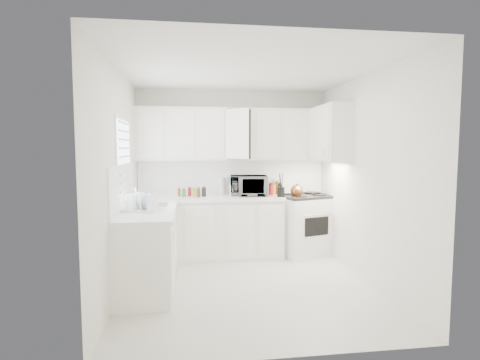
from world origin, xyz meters
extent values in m
plane|color=silver|center=(0.00, 0.00, 0.00)|extent=(3.20, 3.20, 0.00)
plane|color=white|center=(0.00, 0.00, 2.60)|extent=(3.20, 3.20, 0.00)
plane|color=white|center=(0.00, 1.60, 1.30)|extent=(3.00, 0.00, 3.00)
plane|color=white|center=(0.00, -1.60, 1.30)|extent=(3.00, 0.00, 3.00)
plane|color=white|center=(-1.50, 0.00, 1.30)|extent=(0.00, 3.20, 3.20)
plane|color=white|center=(1.50, 0.00, 1.30)|extent=(0.00, 3.20, 3.20)
cube|color=white|center=(-0.39, 1.29, 0.93)|extent=(2.24, 0.64, 0.05)
cube|color=white|center=(-1.19, 0.20, 0.93)|extent=(0.64, 1.62, 0.05)
cube|color=white|center=(0.00, 1.59, 1.23)|extent=(2.98, 0.02, 0.55)
cube|color=white|center=(-1.49, 0.20, 1.23)|extent=(0.02, 1.60, 0.55)
imported|color=gray|center=(0.22, 1.33, 1.14)|extent=(0.59, 0.36, 0.38)
cylinder|color=white|center=(-0.19, 1.52, 1.08)|extent=(0.12, 0.12, 0.27)
cylinder|color=brown|center=(-0.85, 1.42, 1.02)|extent=(0.06, 0.06, 0.13)
cylinder|color=#417A28|center=(-0.78, 1.33, 1.02)|extent=(0.06, 0.06, 0.13)
cylinder|color=red|center=(-0.70, 1.42, 1.02)|extent=(0.06, 0.06, 0.13)
cylinder|color=gold|center=(-0.62, 1.33, 1.02)|extent=(0.06, 0.06, 0.13)
cylinder|color=brown|center=(-0.55, 1.42, 1.02)|extent=(0.06, 0.06, 0.13)
cylinder|color=black|center=(-0.47, 1.33, 1.02)|extent=(0.06, 0.06, 0.13)
cylinder|color=red|center=(0.58, 1.46, 1.05)|extent=(0.06, 0.06, 0.19)
cylinder|color=gold|center=(0.64, 1.40, 1.05)|extent=(0.06, 0.06, 0.19)
cylinder|color=brown|center=(0.69, 1.46, 1.05)|extent=(0.06, 0.06, 0.19)
cylinder|color=black|center=(0.74, 1.40, 1.05)|extent=(0.06, 0.06, 0.19)
camera|label=1|loc=(-0.69, -4.44, 1.70)|focal=28.26mm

